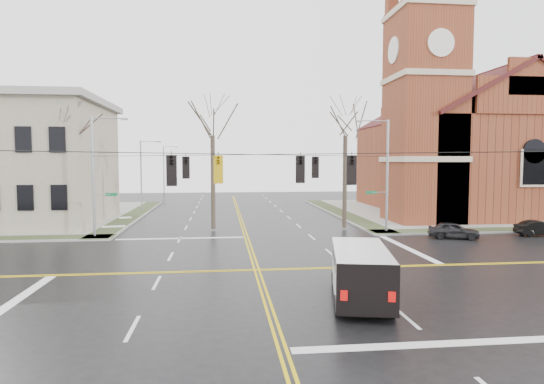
{
  "coord_description": "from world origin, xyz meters",
  "views": [
    {
      "loc": [
        -1.84,
        -24.02,
        5.89
      ],
      "look_at": [
        1.49,
        6.0,
        3.78
      ],
      "focal_mm": 30.0,
      "sensor_mm": 36.0,
      "label": 1
    }
  ],
  "objects": [
    {
      "name": "ground",
      "position": [
        0.0,
        0.0,
        0.0
      ],
      "size": [
        120.0,
        120.0,
        0.0
      ],
      "primitive_type": "plane",
      "color": "black",
      "rests_on": "ground"
    },
    {
      "name": "sidewalks",
      "position": [
        0.0,
        0.0,
        0.08
      ],
      "size": [
        80.0,
        80.0,
        0.17
      ],
      "color": "gray",
      "rests_on": "ground"
    },
    {
      "name": "road_markings",
      "position": [
        0.0,
        0.0,
        0.01
      ],
      "size": [
        100.0,
        100.0,
        0.01
      ],
      "color": "gold",
      "rests_on": "ground"
    },
    {
      "name": "church",
      "position": [
        24.76,
        24.78,
        8.43
      ],
      "size": [
        24.28,
        27.48,
        27.5
      ],
      "color": "brown",
      "rests_on": "ground"
    },
    {
      "name": "civic_building_a",
      "position": [
        -22.0,
        20.0,
        5.5
      ],
      "size": [
        18.0,
        14.0,
        11.0
      ],
      "primitive_type": "cube",
      "color": "gray",
      "rests_on": "ground"
    },
    {
      "name": "signal_pole_ne",
      "position": [
        11.32,
        11.5,
        4.95
      ],
      "size": [
        2.75,
        0.22,
        9.0
      ],
      "color": "gray",
      "rests_on": "ground"
    },
    {
      "name": "signal_pole_nw",
      "position": [
        -11.32,
        11.5,
        4.95
      ],
      "size": [
        2.75,
        0.22,
        9.0
      ],
      "color": "gray",
      "rests_on": "ground"
    },
    {
      "name": "span_wires",
      "position": [
        0.0,
        0.0,
        6.2
      ],
      "size": [
        23.02,
        23.02,
        0.03
      ],
      "color": "black",
      "rests_on": "ground"
    },
    {
      "name": "traffic_signals",
      "position": [
        -0.0,
        -0.67,
        5.45
      ],
      "size": [
        8.21,
        8.26,
        1.3
      ],
      "color": "black",
      "rests_on": "ground"
    },
    {
      "name": "streetlight_north_a",
      "position": [
        -10.65,
        28.0,
        4.47
      ],
      "size": [
        2.3,
        0.2,
        8.0
      ],
      "color": "gray",
      "rests_on": "ground"
    },
    {
      "name": "streetlight_north_b",
      "position": [
        -10.65,
        48.0,
        4.47
      ],
      "size": [
        2.3,
        0.2,
        8.0
      ],
      "color": "gray",
      "rests_on": "ground"
    },
    {
      "name": "cargo_van",
      "position": [
        3.95,
        -5.59,
        1.3
      ],
      "size": [
        3.42,
        6.13,
        2.2
      ],
      "rotation": [
        0.0,
        0.0,
        -0.21
      ],
      "color": "white",
      "rests_on": "ground"
    },
    {
      "name": "parked_car_a",
      "position": [
        15.53,
        8.24,
        0.63
      ],
      "size": [
        3.95,
        2.63,
        1.25
      ],
      "primitive_type": "imported",
      "rotation": [
        0.0,
        0.0,
        1.23
      ],
      "color": "black",
      "rests_on": "ground"
    },
    {
      "name": "parked_car_b",
      "position": [
        22.85,
        8.6,
        0.6
      ],
      "size": [
        3.74,
        1.56,
        1.2
      ],
      "primitive_type": "imported",
      "rotation": [
        0.0,
        0.0,
        1.49
      ],
      "color": "black",
      "rests_on": "ground"
    },
    {
      "name": "tree_nw_far",
      "position": [
        -13.96,
        13.6,
        7.66
      ],
      "size": [
        4.0,
        4.0,
        10.57
      ],
      "color": "#372C23",
      "rests_on": "ground"
    },
    {
      "name": "tree_nw_near",
      "position": [
        -2.57,
        14.14,
        8.47
      ],
      "size": [
        4.0,
        4.0,
        11.7
      ],
      "color": "#372C23",
      "rests_on": "ground"
    },
    {
      "name": "tree_ne",
      "position": [
        8.56,
        13.62,
        8.49
      ],
      "size": [
        4.0,
        4.0,
        11.73
      ],
      "color": "#372C23",
      "rests_on": "ground"
    }
  ]
}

